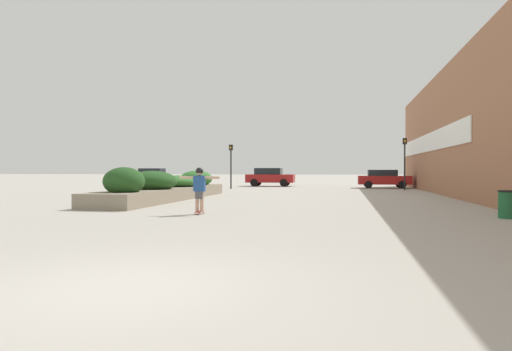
{
  "coord_description": "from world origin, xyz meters",
  "views": [
    {
      "loc": [
        2.63,
        -5.25,
        1.45
      ],
      "look_at": [
        -1.4,
        15.47,
        1.21
      ],
      "focal_mm": 32.0,
      "sensor_mm": 36.0,
      "label": 1
    }
  ],
  "objects_px": {
    "skateboarder": "(199,185)",
    "traffic_light_right": "(405,155)",
    "car_rightmost": "(384,179)",
    "car_center_left": "(153,177)",
    "trash_bin": "(509,204)",
    "skateboard": "(199,212)",
    "traffic_light_left": "(231,159)",
    "car_leftmost": "(270,177)"
  },
  "relations": [
    {
      "from": "car_leftmost",
      "to": "traffic_light_left",
      "type": "height_order",
      "value": "traffic_light_left"
    },
    {
      "from": "car_leftmost",
      "to": "trash_bin",
      "type": "bearing_deg",
      "value": 23.93
    },
    {
      "from": "skateboard",
      "to": "car_center_left",
      "type": "bearing_deg",
      "value": 115.9
    },
    {
      "from": "car_rightmost",
      "to": "traffic_light_right",
      "type": "xyz_separation_m",
      "value": [
        1.15,
        -3.83,
        1.78
      ]
    },
    {
      "from": "traffic_light_right",
      "to": "trash_bin",
      "type": "bearing_deg",
      "value": -88.29
    },
    {
      "from": "skateboard",
      "to": "car_center_left",
      "type": "distance_m",
      "value": 28.73
    },
    {
      "from": "skateboarder",
      "to": "traffic_light_left",
      "type": "distance_m",
      "value": 20.63
    },
    {
      "from": "trash_bin",
      "to": "skateboarder",
      "type": "bearing_deg",
      "value": -176.78
    },
    {
      "from": "traffic_light_right",
      "to": "skateboarder",
      "type": "bearing_deg",
      "value": -114.06
    },
    {
      "from": "skateboarder",
      "to": "traffic_light_right",
      "type": "xyz_separation_m",
      "value": [
        9.0,
        20.14,
        1.59
      ]
    },
    {
      "from": "car_leftmost",
      "to": "traffic_light_right",
      "type": "height_order",
      "value": "traffic_light_right"
    },
    {
      "from": "skateboarder",
      "to": "traffic_light_left",
      "type": "height_order",
      "value": "traffic_light_left"
    },
    {
      "from": "car_leftmost",
      "to": "traffic_light_left",
      "type": "xyz_separation_m",
      "value": [
        -2.05,
        -6.39,
        1.5
      ]
    },
    {
      "from": "car_center_left",
      "to": "car_rightmost",
      "type": "relative_size",
      "value": 0.92
    },
    {
      "from": "car_leftmost",
      "to": "car_rightmost",
      "type": "xyz_separation_m",
      "value": [
        9.82,
        -2.61,
        -0.08
      ]
    },
    {
      "from": "skateboard",
      "to": "car_rightmost",
      "type": "relative_size",
      "value": 0.16
    },
    {
      "from": "car_leftmost",
      "to": "skateboard",
      "type": "bearing_deg",
      "value": 4.25
    },
    {
      "from": "skateboarder",
      "to": "traffic_light_right",
      "type": "height_order",
      "value": "traffic_light_right"
    },
    {
      "from": "skateboarder",
      "to": "traffic_light_left",
      "type": "relative_size",
      "value": 0.42
    },
    {
      "from": "car_leftmost",
      "to": "car_center_left",
      "type": "bearing_deg",
      "value": -85.17
    },
    {
      "from": "skateboarder",
      "to": "car_center_left",
      "type": "bearing_deg",
      "value": 115.9
    },
    {
      "from": "car_leftmost",
      "to": "car_rightmost",
      "type": "distance_m",
      "value": 10.16
    },
    {
      "from": "car_center_left",
      "to": "traffic_light_left",
      "type": "bearing_deg",
      "value": 58.4
    },
    {
      "from": "car_rightmost",
      "to": "skateboarder",
      "type": "bearing_deg",
      "value": -18.12
    },
    {
      "from": "trash_bin",
      "to": "skateboard",
      "type": "bearing_deg",
      "value": -176.78
    },
    {
      "from": "traffic_light_left",
      "to": "trash_bin",
      "type": "bearing_deg",
      "value": -55.3
    },
    {
      "from": "trash_bin",
      "to": "traffic_light_right",
      "type": "height_order",
      "value": "traffic_light_right"
    },
    {
      "from": "traffic_light_left",
      "to": "skateboard",
      "type": "bearing_deg",
      "value": -78.72
    },
    {
      "from": "car_rightmost",
      "to": "car_center_left",
      "type": "bearing_deg",
      "value": -94.63
    },
    {
      "from": "car_leftmost",
      "to": "traffic_light_right",
      "type": "bearing_deg",
      "value": 59.61
    },
    {
      "from": "car_center_left",
      "to": "car_rightmost",
      "type": "distance_m",
      "value": 20.82
    },
    {
      "from": "traffic_light_right",
      "to": "traffic_light_left",
      "type": "bearing_deg",
      "value": 179.8
    },
    {
      "from": "car_leftmost",
      "to": "car_rightmost",
      "type": "relative_size",
      "value": 1.03
    },
    {
      "from": "trash_bin",
      "to": "car_rightmost",
      "type": "distance_m",
      "value": 23.5
    },
    {
      "from": "traffic_light_left",
      "to": "skateboarder",
      "type": "bearing_deg",
      "value": -78.72
    },
    {
      "from": "skateboard",
      "to": "car_rightmost",
      "type": "height_order",
      "value": "car_rightmost"
    },
    {
      "from": "trash_bin",
      "to": "traffic_light_right",
      "type": "distance_m",
      "value": 19.73
    },
    {
      "from": "skateboarder",
      "to": "traffic_light_right",
      "type": "bearing_deg",
      "value": 65.12
    },
    {
      "from": "skateboarder",
      "to": "car_leftmost",
      "type": "distance_m",
      "value": 26.65
    },
    {
      "from": "skateboard",
      "to": "trash_bin",
      "type": "bearing_deg",
      "value": 2.4
    },
    {
      "from": "car_center_left",
      "to": "traffic_light_right",
      "type": "relative_size",
      "value": 1.01
    },
    {
      "from": "trash_bin",
      "to": "traffic_light_left",
      "type": "bearing_deg",
      "value": 124.7
    }
  ]
}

